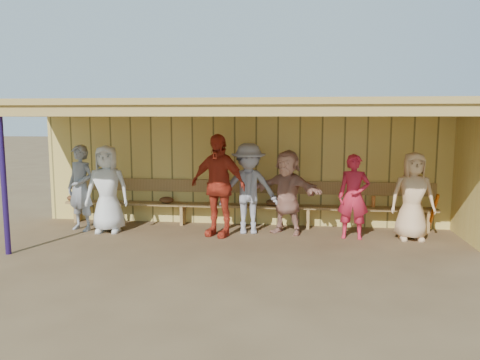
{
  "coord_description": "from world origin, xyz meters",
  "views": [
    {
      "loc": [
        1.08,
        -8.29,
        2.21
      ],
      "look_at": [
        0.0,
        0.35,
        1.05
      ],
      "focal_mm": 35.0,
      "sensor_mm": 36.0,
      "label": 1
    }
  ],
  "objects_px": {
    "player_b": "(107,189)",
    "bench": "(245,200)",
    "player_g": "(354,197)",
    "player_e": "(248,189)",
    "player_h": "(413,196)",
    "player_f": "(287,192)",
    "player_a": "(81,188)",
    "player_d": "(218,185)"
  },
  "relations": [
    {
      "from": "player_g",
      "to": "player_h",
      "type": "bearing_deg",
      "value": 9.06
    },
    {
      "from": "player_b",
      "to": "bench",
      "type": "xyz_separation_m",
      "value": [
        2.58,
        0.86,
        -0.32
      ]
    },
    {
      "from": "player_b",
      "to": "player_d",
      "type": "height_order",
      "value": "player_d"
    },
    {
      "from": "player_a",
      "to": "player_b",
      "type": "relative_size",
      "value": 1.0
    },
    {
      "from": "player_d",
      "to": "player_e",
      "type": "distance_m",
      "value": 0.62
    },
    {
      "from": "player_b",
      "to": "player_a",
      "type": "bearing_deg",
      "value": 167.22
    },
    {
      "from": "player_g",
      "to": "player_h",
      "type": "xyz_separation_m",
      "value": [
        1.05,
        0.03,
        0.02
      ]
    },
    {
      "from": "player_g",
      "to": "player_h",
      "type": "height_order",
      "value": "player_h"
    },
    {
      "from": "player_a",
      "to": "player_h",
      "type": "height_order",
      "value": "player_a"
    },
    {
      "from": "player_g",
      "to": "player_h",
      "type": "relative_size",
      "value": 0.97
    },
    {
      "from": "player_b",
      "to": "player_e",
      "type": "relative_size",
      "value": 0.98
    },
    {
      "from": "player_h",
      "to": "bench",
      "type": "bearing_deg",
      "value": 165.63
    },
    {
      "from": "player_a",
      "to": "player_g",
      "type": "height_order",
      "value": "player_a"
    },
    {
      "from": "player_f",
      "to": "player_g",
      "type": "height_order",
      "value": "player_f"
    },
    {
      "from": "player_f",
      "to": "player_h",
      "type": "xyz_separation_m",
      "value": [
        2.27,
        -0.19,
        -0.0
      ]
    },
    {
      "from": "player_d",
      "to": "player_h",
      "type": "distance_m",
      "value": 3.56
    },
    {
      "from": "player_g",
      "to": "bench",
      "type": "height_order",
      "value": "player_g"
    },
    {
      "from": "player_b",
      "to": "player_g",
      "type": "bearing_deg",
      "value": -5.38
    },
    {
      "from": "player_f",
      "to": "player_g",
      "type": "xyz_separation_m",
      "value": [
        1.22,
        -0.22,
        -0.03
      ]
    },
    {
      "from": "bench",
      "to": "player_h",
      "type": "bearing_deg",
      "value": -13.32
    },
    {
      "from": "player_d",
      "to": "player_e",
      "type": "relative_size",
      "value": 1.11
    },
    {
      "from": "player_b",
      "to": "player_f",
      "type": "height_order",
      "value": "player_b"
    },
    {
      "from": "player_a",
      "to": "player_h",
      "type": "distance_m",
      "value": 6.3
    },
    {
      "from": "player_e",
      "to": "player_f",
      "type": "bearing_deg",
      "value": -4.57
    },
    {
      "from": "player_d",
      "to": "player_h",
      "type": "height_order",
      "value": "player_d"
    },
    {
      "from": "player_d",
      "to": "player_g",
      "type": "distance_m",
      "value": 2.51
    },
    {
      "from": "player_f",
      "to": "player_h",
      "type": "bearing_deg",
      "value": 18.12
    },
    {
      "from": "player_a",
      "to": "player_e",
      "type": "height_order",
      "value": "player_e"
    },
    {
      "from": "player_b",
      "to": "player_e",
      "type": "distance_m",
      "value": 2.74
    },
    {
      "from": "player_f",
      "to": "bench",
      "type": "height_order",
      "value": "player_f"
    },
    {
      "from": "player_e",
      "to": "player_h",
      "type": "xyz_separation_m",
      "value": [
        3.01,
        -0.13,
        -0.06
      ]
    },
    {
      "from": "player_d",
      "to": "player_e",
      "type": "height_order",
      "value": "player_d"
    },
    {
      "from": "player_g",
      "to": "bench",
      "type": "xyz_separation_m",
      "value": [
        -2.1,
        0.78,
        -0.25
      ]
    },
    {
      "from": "player_h",
      "to": "player_b",
      "type": "bearing_deg",
      "value": -179.94
    },
    {
      "from": "player_d",
      "to": "player_f",
      "type": "bearing_deg",
      "value": 34.1
    },
    {
      "from": "player_a",
      "to": "player_h",
      "type": "bearing_deg",
      "value": 20.58
    },
    {
      "from": "player_b",
      "to": "bench",
      "type": "bearing_deg",
      "value": 12.01
    },
    {
      "from": "player_e",
      "to": "bench",
      "type": "distance_m",
      "value": 0.72
    },
    {
      "from": "player_a",
      "to": "player_g",
      "type": "xyz_separation_m",
      "value": [
        5.25,
        0.02,
        -0.07
      ]
    },
    {
      "from": "bench",
      "to": "player_a",
      "type": "bearing_deg",
      "value": -165.89
    },
    {
      "from": "player_h",
      "to": "player_g",
      "type": "bearing_deg",
      "value": -179.39
    },
    {
      "from": "player_b",
      "to": "bench",
      "type": "relative_size",
      "value": 0.22
    }
  ]
}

